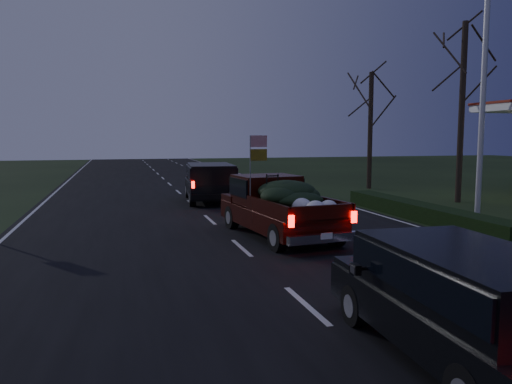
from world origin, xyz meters
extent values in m
plane|color=black|center=(0.00, 0.00, 0.00)|extent=(120.00, 120.00, 0.00)
cube|color=black|center=(0.00, 0.00, 0.01)|extent=(14.00, 120.00, 0.02)
cube|color=black|center=(7.80, 3.00, 0.30)|extent=(1.00, 10.00, 0.60)
cylinder|color=silver|center=(9.50, 2.00, 4.50)|extent=(0.20, 0.20, 9.00)
cylinder|color=black|center=(12.50, 7.00, 4.25)|extent=(0.28, 0.28, 8.50)
cylinder|color=black|center=(11.50, 14.00, 3.50)|extent=(0.28, 0.28, 7.00)
cube|color=black|center=(1.53, 1.38, 0.63)|extent=(2.66, 5.41, 0.57)
cube|color=black|center=(1.42, 2.31, 1.41)|extent=(2.11, 1.88, 0.94)
cube|color=black|center=(1.42, 2.31, 1.51)|extent=(2.20, 1.78, 0.57)
cube|color=black|center=(1.68, 0.04, 0.94)|extent=(2.25, 3.12, 0.06)
ellipsoid|color=black|center=(1.67, 0.56, 1.41)|extent=(1.87, 2.05, 0.63)
cylinder|color=gray|center=(0.60, 1.27, 2.14)|extent=(0.03, 0.03, 2.08)
cube|color=red|center=(0.87, 1.31, 3.00)|extent=(0.54, 0.08, 0.35)
cube|color=gold|center=(0.87, 1.31, 2.58)|extent=(0.54, 0.08, 0.35)
cube|color=black|center=(1.01, 10.47, 0.67)|extent=(2.60, 5.36, 0.65)
cube|color=black|center=(0.98, 10.20, 1.41)|extent=(2.35, 3.95, 0.87)
cube|color=black|center=(0.98, 10.20, 1.49)|extent=(2.45, 3.85, 0.52)
cube|color=black|center=(1.21, -7.65, 0.59)|extent=(2.11, 4.68, 0.58)
cube|color=black|center=(1.20, -7.89, 1.25)|extent=(1.95, 3.43, 0.77)
cube|color=black|center=(1.20, -7.89, 1.32)|extent=(2.04, 3.34, 0.46)
cube|color=black|center=(0.13, -6.69, 1.13)|extent=(0.10, 0.22, 0.15)
camera|label=1|loc=(-3.31, -13.40, 3.12)|focal=35.00mm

